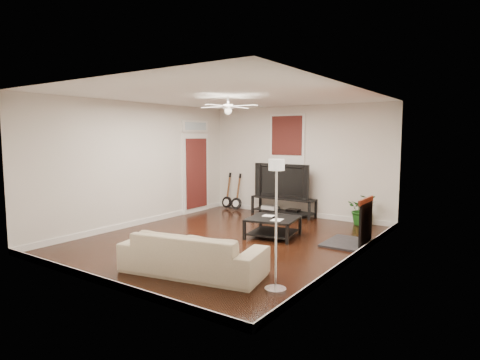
{
  "coord_description": "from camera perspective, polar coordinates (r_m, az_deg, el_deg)",
  "views": [
    {
      "loc": [
        4.63,
        -6.34,
        2.04
      ],
      "look_at": [
        0.0,
        0.4,
        1.15
      ],
      "focal_mm": 30.35,
      "sensor_mm": 36.0,
      "label": 1
    }
  ],
  "objects": [
    {
      "name": "sofa",
      "position": [
        6.16,
        -6.63,
        -10.11
      ],
      "size": [
        2.27,
        1.26,
        0.63
      ],
      "primitive_type": "imported",
      "rotation": [
        0.0,
        0.0,
        3.35
      ],
      "color": "tan",
      "rests_on": "floor"
    },
    {
      "name": "guitar_right",
      "position": [
        11.17,
        -0.52,
        -1.67
      ],
      "size": [
        0.33,
        0.24,
        1.02
      ],
      "primitive_type": null,
      "rotation": [
        0.0,
        0.0,
        0.06
      ],
      "color": "black",
      "rests_on": "floor"
    },
    {
      "name": "tv_stand",
      "position": [
        10.52,
        6.11,
        -3.7
      ],
      "size": [
        1.69,
        0.45,
        0.47
      ],
      "primitive_type": "cube",
      "color": "black",
      "rests_on": "floor"
    },
    {
      "name": "coffee_table",
      "position": [
        8.31,
        4.65,
        -6.62
      ],
      "size": [
        1.09,
        1.09,
        0.4
      ],
      "primitive_type": "cube",
      "rotation": [
        0.0,
        0.0,
        0.18
      ],
      "color": "black",
      "rests_on": "floor"
    },
    {
      "name": "floor_lamp",
      "position": [
        5.34,
        5.09,
        -6.4
      ],
      "size": [
        0.34,
        0.34,
        1.75
      ],
      "primitive_type": null,
      "rotation": [
        0.0,
        0.0,
        0.2
      ],
      "color": "silver",
      "rests_on": "floor"
    },
    {
      "name": "potted_plant",
      "position": [
        9.75,
        16.83,
        -3.98
      ],
      "size": [
        0.8,
        0.74,
        0.72
      ],
      "primitive_type": "imported",
      "rotation": [
        0.0,
        0.0,
        0.33
      ],
      "color": "#1A5618",
      "rests_on": "floor"
    },
    {
      "name": "tv",
      "position": [
        10.44,
        6.21,
        -0.06
      ],
      "size": [
        1.52,
        0.2,
        0.87
      ],
      "primitive_type": "imported",
      "color": "black",
      "rests_on": "tv_stand"
    },
    {
      "name": "fireplace",
      "position": [
        7.9,
        15.9,
        -5.57
      ],
      "size": [
        0.8,
        1.1,
        0.92
      ],
      "primitive_type": "cube",
      "color": "black",
      "rests_on": "floor"
    },
    {
      "name": "brick_accent",
      "position": [
        7.68,
        18.14,
        1.12
      ],
      "size": [
        0.02,
        2.2,
        2.8
      ],
      "primitive_type": "cube",
      "color": "#9A4A31",
      "rests_on": "floor"
    },
    {
      "name": "ceiling_fan",
      "position": [
        7.88,
        -1.67,
        10.28
      ],
      "size": [
        1.24,
        1.24,
        0.32
      ],
      "primitive_type": null,
      "color": "white",
      "rests_on": "ceiling"
    },
    {
      "name": "door_left",
      "position": [
        10.9,
        -6.21,
        2.01
      ],
      "size": [
        0.08,
        1.0,
        2.5
      ],
      "primitive_type": "cube",
      "color": "white",
      "rests_on": "wall_left"
    },
    {
      "name": "guitar_left",
      "position": [
        11.4,
        -1.88,
        -1.51
      ],
      "size": [
        0.32,
        0.24,
        1.02
      ],
      "primitive_type": null,
      "rotation": [
        0.0,
        0.0,
        -0.04
      ],
      "color": "black",
      "rests_on": "floor"
    },
    {
      "name": "window_back",
      "position": [
        10.54,
        6.61,
        5.67
      ],
      "size": [
        1.0,
        0.06,
        1.3
      ],
      "primitive_type": "cube",
      "color": "#3E1511",
      "rests_on": "wall_back"
    },
    {
      "name": "room",
      "position": [
        7.88,
        -1.65,
        1.55
      ],
      "size": [
        5.01,
        6.01,
        2.81
      ],
      "color": "black",
      "rests_on": "ground"
    }
  ]
}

